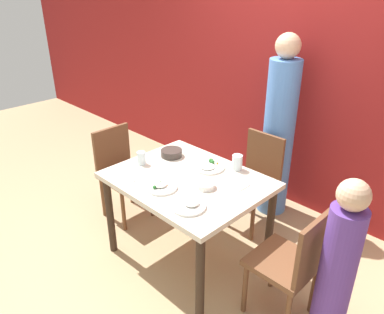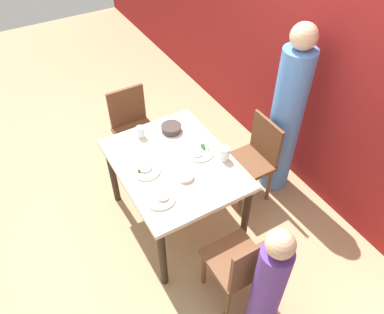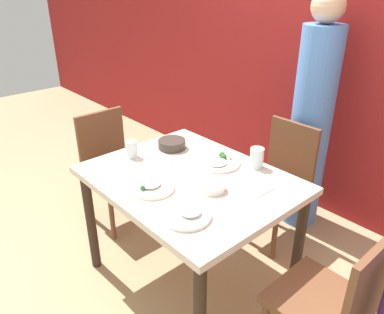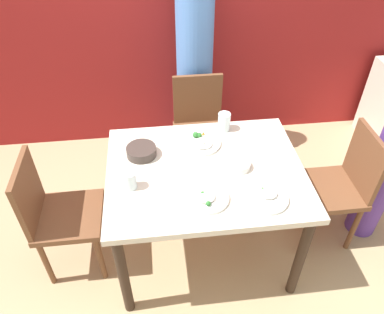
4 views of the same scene
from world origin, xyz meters
TOP-DOWN VIEW (x-y plane):
  - ground_plane at (0.00, 0.00)m, footprint 10.00×10.00m
  - wall_back at (0.00, 1.40)m, footprint 10.00×0.06m
  - dining_table at (0.00, 0.00)m, footprint 1.14×0.90m
  - chair_adult_spot at (0.07, 0.79)m, footprint 0.40×0.40m
  - chair_child_spot at (0.91, 0.05)m, footprint 0.40×0.40m
  - chair_empty_left at (-0.91, 0.01)m, footprint 0.40×0.40m
  - person_adult at (0.07, 1.10)m, footprint 0.28×0.28m
  - person_child at (1.18, 0.05)m, footprint 0.21×0.21m
  - bowl_curry at (-0.37, 0.17)m, footprint 0.18×0.18m
  - plate_rice_adult at (0.00, 0.23)m, footprint 0.26×0.26m
  - plate_rice_child at (0.29, -0.27)m, footprint 0.24×0.24m
  - plate_noodles at (-0.03, -0.24)m, footprint 0.23×0.23m
  - bowl_rice_small at (0.19, -0.01)m, footprint 0.14×0.14m
  - glass_water_tall at (-0.43, -0.10)m, footprint 0.07×0.07m
  - glass_water_short at (0.17, 0.37)m, footprint 0.08×0.08m
  - napkin_folded at (0.33, 0.18)m, footprint 0.14×0.14m
  - fork_steel at (-0.32, -0.32)m, footprint 0.18×0.03m
  - spoon_steel at (-0.24, -0.01)m, footprint 0.18×0.04m

SIDE VIEW (x-z plane):
  - ground_plane at x=0.00m, z-range 0.00..0.00m
  - chair_adult_spot at x=0.07m, z-range 0.04..0.91m
  - chair_child_spot at x=0.91m, z-range 0.04..0.91m
  - chair_empty_left at x=-0.91m, z-range 0.04..0.91m
  - person_child at x=1.18m, z-range -0.02..1.16m
  - dining_table at x=0.00m, z-range 0.28..1.03m
  - napkin_folded at x=0.33m, z-range 0.75..0.76m
  - fork_steel at x=-0.32m, z-range 0.75..0.76m
  - spoon_steel at x=-0.24m, z-range 0.75..0.76m
  - plate_rice_adult at x=0.00m, z-range 0.74..0.79m
  - plate_rice_child at x=0.29m, z-range 0.74..0.79m
  - plate_noodles at x=-0.03m, z-range 0.74..0.79m
  - bowl_rice_small at x=0.19m, z-range 0.75..0.79m
  - bowl_curry at x=-0.37m, z-range 0.75..0.81m
  - glass_water_tall at x=-0.43m, z-range 0.75..0.86m
  - person_adult at x=0.07m, z-range -0.04..1.66m
  - glass_water_short at x=0.17m, z-range 0.75..0.87m
  - wall_back at x=0.00m, z-range 0.00..2.70m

